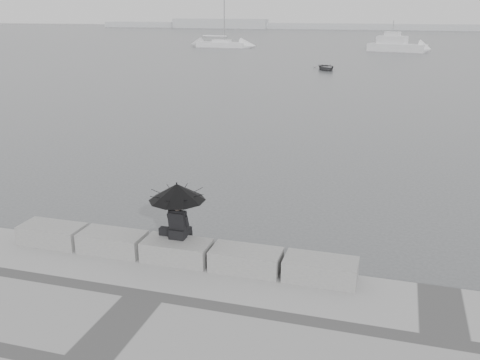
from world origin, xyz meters
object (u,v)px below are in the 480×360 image
(dinghy, at_px, (326,67))
(sailboat_left, at_px, (222,44))
(seated_person, at_px, (177,197))
(motor_cruiser, at_px, (397,45))

(dinghy, bearing_deg, sailboat_left, 101.99)
(seated_person, xyz_separation_m, sailboat_left, (-23.55, 74.32, -1.51))
(seated_person, xyz_separation_m, dinghy, (-2.67, 45.83, -1.75))
(sailboat_left, xyz_separation_m, dinghy, (20.88, -28.49, -0.24))
(motor_cruiser, relative_size, dinghy, 2.61)
(motor_cruiser, bearing_deg, sailboat_left, -165.96)
(sailboat_left, relative_size, dinghy, 3.88)
(sailboat_left, distance_m, dinghy, 35.33)
(motor_cruiser, bearing_deg, dinghy, -87.54)
(seated_person, relative_size, motor_cruiser, 0.16)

